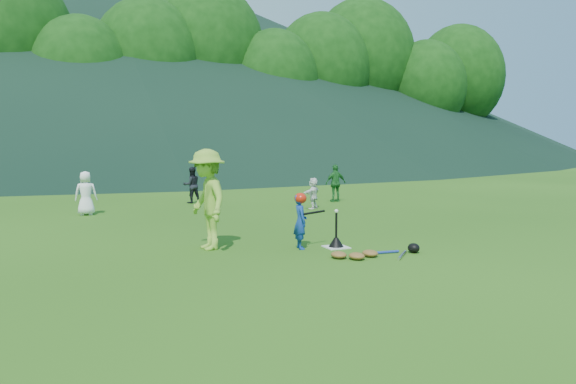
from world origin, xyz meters
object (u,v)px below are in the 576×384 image
Objects in this scene: batter_child at (300,222)px; fielder_b at (192,185)px; equipment_pile at (371,253)px; home_plate at (336,247)px; batting_tee at (336,241)px; adult_coach at (207,199)px; fielder_a at (86,193)px; fielder_d at (313,193)px; fielder_c at (336,183)px.

fielder_b is at bearing 9.52° from batter_child.
equipment_pile is at bearing -135.14° from batter_child.
batting_tee is (0.00, 0.00, 0.12)m from home_plate.
fielder_b reaches higher than batter_child.
adult_coach is 8.16m from fielder_b.
equipment_pile is at bearing 126.59° from fielder_a.
fielder_d is at bearing 68.93° from home_plate.
fielder_a is 8.30m from batting_tee.
fielder_c is at bearing 155.74° from fielder_b.
fielder_a is 6.72m from fielder_d.
fielder_a is at bearing -49.65° from fielder_d.
fielder_c is 1.33× the size of fielder_d.
fielder_d is at bearing -19.16° from batter_child.
fielder_d is (6.61, -1.19, -0.14)m from fielder_a.
home_plate is 0.36× the size of fielder_a.
fielder_a is 1.85× the size of batting_tee.
batter_child is 1.12× the size of fielder_d.
adult_coach is 2.91× the size of batting_tee.
adult_coach reaches higher than equipment_pile.
fielder_c is 9.09m from equipment_pile.
fielder_c is at bearing -176.32° from fielder_d.
fielder_a is 1.02× the size of fielder_b.
home_plate is at bearing 128.99° from fielder_a.
adult_coach is 1.58× the size of fielder_a.
equipment_pile is (-2.08, -6.89, -0.42)m from fielder_d.
home_plate is 2.73m from adult_coach.
fielder_a is 9.28m from equipment_pile.
fielder_a is at bearing 21.39° from fielder_b.
batting_tee is at bearing 99.84° from equipment_pile.
batter_child is 6.42m from fielder_d.
fielder_a is at bearing -168.13° from adult_coach.
adult_coach is (-1.70, 0.66, 0.44)m from batter_child.
fielder_b is (3.47, 1.79, -0.01)m from fielder_a.
fielder_d is at bearing 130.56° from fielder_b.
fielder_c reaches higher than fielder_b.
fielder_b is 9.94m from equipment_pile.
adult_coach is at bearing 77.04° from batter_child.
home_plate is at bearing 62.07° from fielder_c.
batting_tee is at bearing -95.13° from batter_child.
fielder_b reaches higher than fielder_d.
fielder_a is 1.29× the size of fielder_d.
fielder_b is 1.80× the size of batting_tee.
adult_coach is 2.69m from batting_tee.
fielder_a reaches higher than equipment_pile.
fielder_c is at bearing 66.56° from equipment_pile.
fielder_d is 7.21m from equipment_pile.
batting_tee is 1.05m from equipment_pile.
fielder_b is at bearing -82.96° from fielder_d.
fielder_a reaches higher than home_plate.
home_plate is 0.12m from batting_tee.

